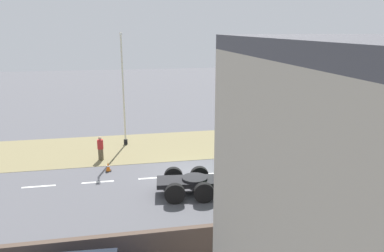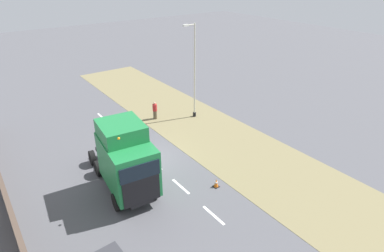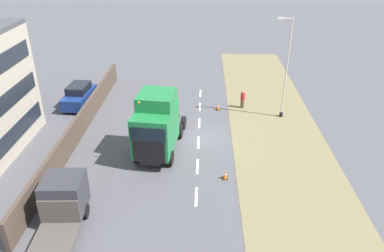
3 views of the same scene
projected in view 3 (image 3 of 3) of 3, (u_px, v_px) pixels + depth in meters
The scene contains 11 objects.
ground_plane at pixel (199, 137), 28.55m from camera, with size 120.00×120.00×0.00m, color #515156.
grass_verge at pixel (278, 138), 28.36m from camera, with size 7.00×44.00×0.01m.
lane_markings at pixel (199, 132), 29.17m from camera, with size 0.16×17.80×0.00m.
boundary_wall at pixel (81, 124), 28.42m from camera, with size 0.25×24.00×1.80m.
lorry_cab at pixel (157, 125), 25.28m from camera, with size 3.26×7.50×4.64m.
flatbed_truck at pixel (62, 203), 19.44m from camera, with size 2.37×6.01×2.54m.
parked_car at pixel (79, 95), 33.29m from camera, with size 2.17×4.39×1.95m.
lamp_post at pixel (285, 72), 29.87m from camera, with size 1.26×0.28×8.24m.
pedestrian at pixel (243, 100), 32.91m from camera, with size 0.39×0.39×1.61m.
traffic_cone_lead at pixel (218, 107), 32.76m from camera, with size 0.36×0.36×0.58m.
traffic_cone_trailing at pixel (225, 175), 23.57m from camera, with size 0.36×0.36×0.58m.
Camera 3 is at (-0.37, 24.97, 13.87)m, focal length 35.00 mm.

